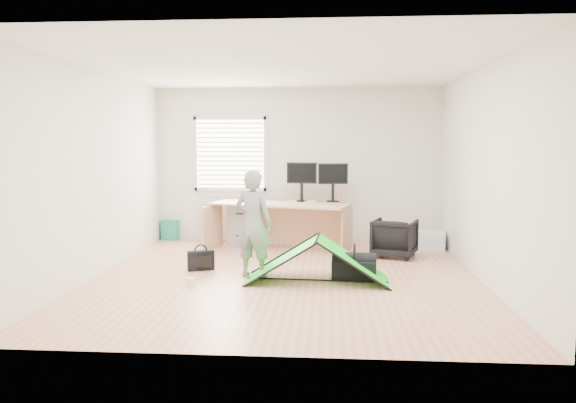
# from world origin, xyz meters

# --- Properties ---
(ground) EXTENTS (5.50, 5.50, 0.00)m
(ground) POSITION_xyz_m (0.00, 0.00, 0.00)
(ground) COLOR tan
(ground) RESTS_ON ground
(back_wall) EXTENTS (5.00, 0.02, 2.70)m
(back_wall) POSITION_xyz_m (0.00, 2.75, 1.35)
(back_wall) COLOR silver
(back_wall) RESTS_ON ground
(window) EXTENTS (1.20, 0.06, 1.20)m
(window) POSITION_xyz_m (-1.20, 2.71, 1.55)
(window) COLOR silver
(window) RESTS_ON back_wall
(radiator) EXTENTS (1.00, 0.12, 0.60)m
(radiator) POSITION_xyz_m (-1.20, 2.67, 0.45)
(radiator) COLOR silver
(radiator) RESTS_ON back_wall
(desk) EXTENTS (2.35, 1.29, 0.76)m
(desk) POSITION_xyz_m (-0.25, 1.86, 0.38)
(desk) COLOR tan
(desk) RESTS_ON ground
(filing_cabinet) EXTENTS (0.63, 0.75, 0.76)m
(filing_cabinet) POSITION_xyz_m (-0.93, 2.37, 0.38)
(filing_cabinet) COLOR #959899
(filing_cabinet) RESTS_ON ground
(monitor_left) EXTENTS (0.51, 0.19, 0.48)m
(monitor_left) POSITION_xyz_m (0.10, 2.17, 1.00)
(monitor_left) COLOR black
(monitor_left) RESTS_ON desk
(monitor_right) EXTENTS (0.50, 0.17, 0.47)m
(monitor_right) POSITION_xyz_m (0.62, 2.17, 1.00)
(monitor_right) COLOR black
(monitor_right) RESTS_ON desk
(keyboard) EXTENTS (0.44, 0.19, 0.02)m
(keyboard) POSITION_xyz_m (0.12, 2.15, 0.77)
(keyboard) COLOR beige
(keyboard) RESTS_ON desk
(thermos) EXTENTS (0.07, 0.07, 0.23)m
(thermos) POSITION_xyz_m (0.70, 2.19, 0.88)
(thermos) COLOR #C97180
(thermos) RESTS_ON desk
(office_chair) EXTENTS (0.80, 0.81, 0.58)m
(office_chair) POSITION_xyz_m (1.56, 1.40, 0.29)
(office_chair) COLOR black
(office_chair) RESTS_ON ground
(person) EXTENTS (0.58, 0.46, 1.40)m
(person) POSITION_xyz_m (-0.42, -0.02, 0.70)
(person) COLOR gray
(person) RESTS_ON ground
(kite) EXTENTS (1.83, 0.88, 0.56)m
(kite) POSITION_xyz_m (0.41, -0.20, 0.28)
(kite) COLOR #15DD1D
(kite) RESTS_ON ground
(storage_crate) EXTENTS (0.59, 0.45, 0.30)m
(storage_crate) POSITION_xyz_m (2.18, 2.06, 0.15)
(storage_crate) COLOR silver
(storage_crate) RESTS_ON ground
(tote_bag) EXTENTS (0.33, 0.21, 0.36)m
(tote_bag) POSITION_xyz_m (-2.30, 2.63, 0.18)
(tote_bag) COLOR #1F8D78
(tote_bag) RESTS_ON ground
(laptop_bag) EXTENTS (0.37, 0.24, 0.27)m
(laptop_bag) POSITION_xyz_m (-1.19, 0.30, 0.14)
(laptop_bag) COLOR black
(laptop_bag) RESTS_ON ground
(white_box) EXTENTS (0.10, 0.10, 0.10)m
(white_box) POSITION_xyz_m (-1.13, -0.54, 0.05)
(white_box) COLOR silver
(white_box) RESTS_ON ground
(duffel_bag) EXTENTS (0.59, 0.34, 0.25)m
(duffel_bag) POSITION_xyz_m (0.89, -0.05, 0.12)
(duffel_bag) COLOR black
(duffel_bag) RESTS_ON ground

